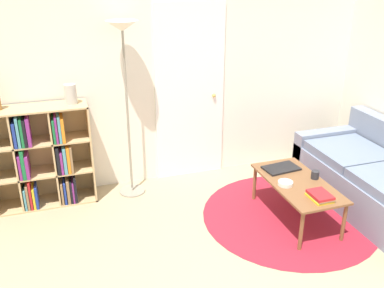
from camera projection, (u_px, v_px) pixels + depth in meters
wall_back at (174, 69)px, 4.71m from camera, size 7.51×0.11×2.60m
rug at (289, 216)px, 4.34m from camera, size 1.75×1.75×0.01m
bookshelf at (32, 159)px, 4.37m from camera, size 1.13×0.34×1.07m
floor_lamp at (124, 52)px, 4.20m from camera, size 0.32×0.32×1.86m
couch at (381, 181)px, 4.45m from camera, size 0.90×1.81×0.79m
coffee_table at (297, 186)px, 4.16m from camera, size 0.52×1.01×0.41m
laptop at (281, 168)px, 4.40m from camera, size 0.38×0.26×0.02m
bowl at (285, 183)px, 4.08m from camera, size 0.14×0.14×0.04m
book_stack_on_table at (320, 196)px, 3.84m from camera, size 0.18×0.22×0.06m
cup at (315, 175)px, 4.19m from camera, size 0.08×0.08×0.08m
vase_on_shelf at (71, 94)px, 4.24m from camera, size 0.12×0.12×0.20m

